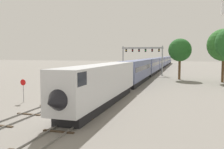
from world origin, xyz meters
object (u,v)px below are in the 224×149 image
object	(u,v)px
passenger_train	(158,63)
trackside_tree_right	(180,50)
signal_gantry	(142,54)
trackside_tree_mid	(224,45)
stop_sign	(23,87)

from	to	relation	value
passenger_train	trackside_tree_right	xyz separation A→B (m)	(8.38, -35.68, 4.42)
signal_gantry	trackside_tree_right	world-z (taller)	trackside_tree_right
passenger_train	signal_gantry	size ratio (longest dim) A/B	13.11
signal_gantry	trackside_tree_mid	distance (m)	23.88
trackside_tree_right	trackside_tree_mid	bearing A→B (deg)	-21.44
trackside_tree_mid	stop_sign	bearing A→B (deg)	-131.75
passenger_train	stop_sign	distance (m)	70.65
trackside_tree_mid	trackside_tree_right	distance (m)	9.76
trackside_tree_right	signal_gantry	bearing A→B (deg)	137.05
trackside_tree_mid	trackside_tree_right	bearing A→B (deg)	158.56
signal_gantry	trackside_tree_mid	size ratio (longest dim) A/B	1.05
trackside_tree_mid	trackside_tree_right	world-z (taller)	trackside_tree_mid
passenger_train	trackside_tree_mid	distance (m)	43.25
stop_sign	passenger_train	bearing A→B (deg)	81.86
passenger_train	trackside_tree_right	distance (m)	36.91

